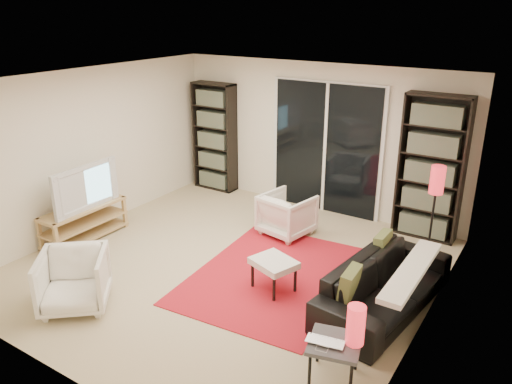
# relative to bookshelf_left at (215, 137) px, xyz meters

# --- Properties ---
(floor) EXTENTS (5.00, 5.00, 0.00)m
(floor) POSITION_rel_bookshelf_left_xyz_m (1.95, -2.33, -0.98)
(floor) COLOR tan
(floor) RESTS_ON ground
(wall_back) EXTENTS (5.00, 0.02, 2.40)m
(wall_back) POSITION_rel_bookshelf_left_xyz_m (1.95, 0.17, 0.22)
(wall_back) COLOR white
(wall_back) RESTS_ON ground
(wall_front) EXTENTS (5.00, 0.02, 2.40)m
(wall_front) POSITION_rel_bookshelf_left_xyz_m (1.95, -4.83, 0.22)
(wall_front) COLOR white
(wall_front) RESTS_ON ground
(wall_left) EXTENTS (0.02, 5.00, 2.40)m
(wall_left) POSITION_rel_bookshelf_left_xyz_m (-0.55, -2.33, 0.22)
(wall_left) COLOR white
(wall_left) RESTS_ON ground
(wall_right) EXTENTS (0.02, 5.00, 2.40)m
(wall_right) POSITION_rel_bookshelf_left_xyz_m (4.45, -2.33, 0.22)
(wall_right) COLOR white
(wall_right) RESTS_ON ground
(ceiling) EXTENTS (5.00, 5.00, 0.02)m
(ceiling) POSITION_rel_bookshelf_left_xyz_m (1.95, -2.33, 1.42)
(ceiling) COLOR white
(ceiling) RESTS_ON wall_back
(sliding_door) EXTENTS (1.92, 0.08, 2.16)m
(sliding_door) POSITION_rel_bookshelf_left_xyz_m (2.15, 0.13, 0.07)
(sliding_door) COLOR white
(sliding_door) RESTS_ON ground
(bookshelf_left) EXTENTS (0.80, 0.30, 1.95)m
(bookshelf_left) POSITION_rel_bookshelf_left_xyz_m (0.00, 0.00, 0.00)
(bookshelf_left) COLOR black
(bookshelf_left) RESTS_ON ground
(bookshelf_right) EXTENTS (0.90, 0.30, 2.10)m
(bookshelf_right) POSITION_rel_bookshelf_left_xyz_m (3.85, -0.00, 0.07)
(bookshelf_right) COLOR black
(bookshelf_right) RESTS_ON ground
(tv_stand) EXTENTS (0.42, 1.30, 0.50)m
(tv_stand) POSITION_rel_bookshelf_left_xyz_m (-0.29, -2.78, -0.71)
(tv_stand) COLOR tan
(tv_stand) RESTS_ON floor
(tv) EXTENTS (0.19, 1.12, 0.64)m
(tv) POSITION_rel_bookshelf_left_xyz_m (-0.27, -2.78, -0.15)
(tv) COLOR black
(tv) RESTS_ON tv_stand
(rug) EXTENTS (2.04, 2.64, 0.01)m
(rug) POSITION_rel_bookshelf_left_xyz_m (2.59, -2.22, -0.97)
(rug) COLOR red
(rug) RESTS_ON floor
(sofa) EXTENTS (1.02, 2.07, 0.58)m
(sofa) POSITION_rel_bookshelf_left_xyz_m (3.99, -2.16, -0.68)
(sofa) COLOR black
(sofa) RESTS_ON floor
(armchair_back) EXTENTS (0.79, 0.81, 0.63)m
(armchair_back) POSITION_rel_bookshelf_left_xyz_m (2.11, -1.05, -0.66)
(armchair_back) COLOR white
(armchair_back) RESTS_ON floor
(armchair_front) EXTENTS (1.02, 1.02, 0.67)m
(armchair_front) POSITION_rel_bookshelf_left_xyz_m (1.05, -4.02, -0.64)
(armchair_front) COLOR white
(armchair_front) RESTS_ON floor
(ottoman) EXTENTS (0.61, 0.55, 0.40)m
(ottoman) POSITION_rel_bookshelf_left_xyz_m (2.75, -2.50, -0.63)
(ottoman) COLOR white
(ottoman) RESTS_ON floor
(side_table) EXTENTS (0.56, 0.56, 0.40)m
(side_table) POSITION_rel_bookshelf_left_xyz_m (3.99, -3.51, -0.62)
(side_table) COLOR #424246
(side_table) RESTS_ON floor
(laptop) EXTENTS (0.38, 0.28, 0.03)m
(laptop) POSITION_rel_bookshelf_left_xyz_m (3.94, -3.63, -0.56)
(laptop) COLOR silver
(laptop) RESTS_ON side_table
(table_lamp) EXTENTS (0.17, 0.17, 0.38)m
(table_lamp) POSITION_rel_bookshelf_left_xyz_m (4.14, -3.43, -0.39)
(table_lamp) COLOR red
(table_lamp) RESTS_ON side_table
(floor_lamp) EXTENTS (0.20, 0.20, 1.34)m
(floor_lamp) POSITION_rel_bookshelf_left_xyz_m (4.12, -0.79, 0.04)
(floor_lamp) COLOR black
(floor_lamp) RESTS_ON floor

